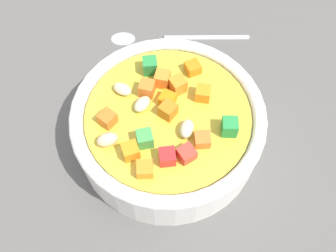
{
  "coord_description": "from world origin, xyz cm",
  "views": [
    {
      "loc": [
        6.29,
        -18.71,
        37.1
      ],
      "look_at": [
        0.0,
        0.0,
        2.95
      ],
      "focal_mm": 40.19,
      "sensor_mm": 36.0,
      "label": 1
    }
  ],
  "objects": [
    {
      "name": "spoon",
      "position": [
        -6.07,
        13.78,
        0.41
      ],
      "size": [
        18.1,
        7.41,
        0.95
      ],
      "rotation": [
        0.0,
        0.0,
        3.47
      ],
      "color": "silver",
      "rests_on": "ground_plane"
    },
    {
      "name": "soup_bowl_main",
      "position": [
        -0.01,
        -0.01,
        3.26
      ],
      "size": [
        19.68,
        19.68,
        7.06
      ],
      "color": "white",
      "rests_on": "ground_plane"
    },
    {
      "name": "ground_plane",
      "position": [
        0.0,
        0.0,
        -1.0
      ],
      "size": [
        140.0,
        140.0,
        2.0
      ],
      "primitive_type": "cube",
      "color": "#565451"
    }
  ]
}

